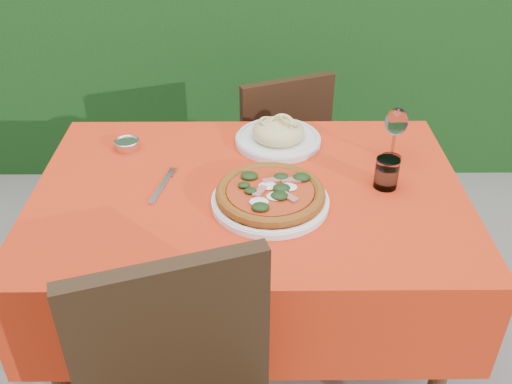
{
  "coord_description": "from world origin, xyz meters",
  "views": [
    {
      "loc": [
        0.01,
        -1.39,
        1.67
      ],
      "look_at": [
        0.02,
        -0.05,
        0.77
      ],
      "focal_mm": 40.0,
      "sensor_mm": 36.0,
      "label": 1
    }
  ],
  "objects_px": {
    "wine_glass": "(396,124)",
    "steel_ramekin": "(127,145)",
    "fork": "(161,189)",
    "pasta_plate": "(278,135)",
    "pizza_plate": "(270,196)",
    "chair_far": "(276,151)",
    "water_glass": "(386,174)"
  },
  "relations": [
    {
      "from": "fork",
      "to": "wine_glass",
      "type": "bearing_deg",
      "value": 26.53
    },
    {
      "from": "pizza_plate",
      "to": "pasta_plate",
      "type": "relative_size",
      "value": 1.2
    },
    {
      "from": "wine_glass",
      "to": "fork",
      "type": "height_order",
      "value": "wine_glass"
    },
    {
      "from": "water_glass",
      "to": "fork",
      "type": "xyz_separation_m",
      "value": [
        -0.66,
        -0.01,
        -0.04
      ]
    },
    {
      "from": "pizza_plate",
      "to": "pasta_plate",
      "type": "distance_m",
      "value": 0.36
    },
    {
      "from": "water_glass",
      "to": "fork",
      "type": "relative_size",
      "value": 0.42
    },
    {
      "from": "wine_glass",
      "to": "steel_ramekin",
      "type": "relative_size",
      "value": 2.33
    },
    {
      "from": "chair_far",
      "to": "pizza_plate",
      "type": "distance_m",
      "value": 0.83
    },
    {
      "from": "pizza_plate",
      "to": "fork",
      "type": "height_order",
      "value": "pizza_plate"
    },
    {
      "from": "fork",
      "to": "steel_ramekin",
      "type": "height_order",
      "value": "steel_ramekin"
    },
    {
      "from": "wine_glass",
      "to": "steel_ramekin",
      "type": "distance_m",
      "value": 0.86
    },
    {
      "from": "water_glass",
      "to": "steel_ramekin",
      "type": "height_order",
      "value": "water_glass"
    },
    {
      "from": "pasta_plate",
      "to": "steel_ramekin",
      "type": "distance_m",
      "value": 0.5
    },
    {
      "from": "pizza_plate",
      "to": "wine_glass",
      "type": "xyz_separation_m",
      "value": [
        0.39,
        0.25,
        0.09
      ]
    },
    {
      "from": "pasta_plate",
      "to": "wine_glass",
      "type": "bearing_deg",
      "value": -16.27
    },
    {
      "from": "wine_glass",
      "to": "steel_ramekin",
      "type": "xyz_separation_m",
      "value": [
        -0.85,
        0.07,
        -0.11
      ]
    },
    {
      "from": "chair_far",
      "to": "water_glass",
      "type": "bearing_deg",
      "value": 91.7
    },
    {
      "from": "pasta_plate",
      "to": "fork",
      "type": "height_order",
      "value": "pasta_plate"
    },
    {
      "from": "steel_ramekin",
      "to": "fork",
      "type": "bearing_deg",
      "value": -59.97
    },
    {
      "from": "chair_far",
      "to": "steel_ramekin",
      "type": "distance_m",
      "value": 0.74
    },
    {
      "from": "water_glass",
      "to": "wine_glass",
      "type": "relative_size",
      "value": 0.52
    },
    {
      "from": "wine_glass",
      "to": "pasta_plate",
      "type": "bearing_deg",
      "value": 163.73
    },
    {
      "from": "water_glass",
      "to": "fork",
      "type": "bearing_deg",
      "value": -178.86
    },
    {
      "from": "pizza_plate",
      "to": "pasta_plate",
      "type": "xyz_separation_m",
      "value": [
        0.04,
        0.36,
        0.0
      ]
    },
    {
      "from": "water_glass",
      "to": "steel_ramekin",
      "type": "bearing_deg",
      "value": 163.99
    },
    {
      "from": "chair_far",
      "to": "wine_glass",
      "type": "distance_m",
      "value": 0.73
    },
    {
      "from": "chair_far",
      "to": "fork",
      "type": "relative_size",
      "value": 3.85
    },
    {
      "from": "pasta_plate",
      "to": "water_glass",
      "type": "xyz_separation_m",
      "value": [
        0.3,
        -0.27,
        0.01
      ]
    },
    {
      "from": "pasta_plate",
      "to": "fork",
      "type": "bearing_deg",
      "value": -141.78
    },
    {
      "from": "pasta_plate",
      "to": "wine_glass",
      "type": "height_order",
      "value": "wine_glass"
    },
    {
      "from": "wine_glass",
      "to": "steel_ramekin",
      "type": "bearing_deg",
      "value": 175.46
    },
    {
      "from": "steel_ramekin",
      "to": "wine_glass",
      "type": "bearing_deg",
      "value": -4.54
    }
  ]
}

